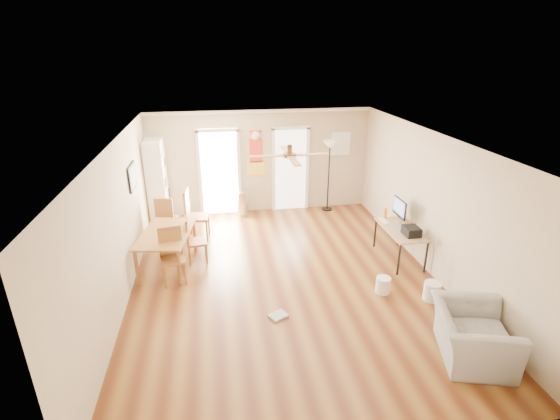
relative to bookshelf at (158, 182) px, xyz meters
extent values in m
plane|color=brown|center=(2.53, -3.18, -1.02)|extent=(7.00, 7.00, 0.00)
cube|color=red|center=(2.40, 0.30, 0.53)|extent=(0.46, 0.03, 1.10)
cube|color=white|center=(4.58, 0.29, 0.68)|extent=(0.50, 0.04, 0.60)
cube|color=black|center=(-0.20, -1.78, 0.68)|extent=(0.04, 0.66, 0.48)
cylinder|color=#BDBCBF|center=(2.00, 0.07, -0.71)|extent=(0.35, 0.35, 0.62)
cube|color=silver|center=(4.73, -2.35, -0.35)|extent=(0.13, 0.36, 0.01)
cube|color=black|center=(4.98, -3.08, -0.27)|extent=(0.28, 0.32, 0.17)
cylinder|color=orange|center=(4.83, -2.18, -0.25)|extent=(0.08, 0.08, 0.21)
cylinder|color=white|center=(4.13, -3.87, -0.87)|extent=(0.29, 0.29, 0.29)
cylinder|color=silver|center=(4.86, -4.21, -0.86)|extent=(0.28, 0.28, 0.32)
cube|color=gray|center=(2.22, -4.26, -1.00)|extent=(0.34, 0.32, 0.04)
imported|color=gray|center=(4.68, -5.57, -0.66)|extent=(1.24, 1.33, 0.72)
camera|label=1|loc=(1.36, -9.54, 2.98)|focal=26.01mm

